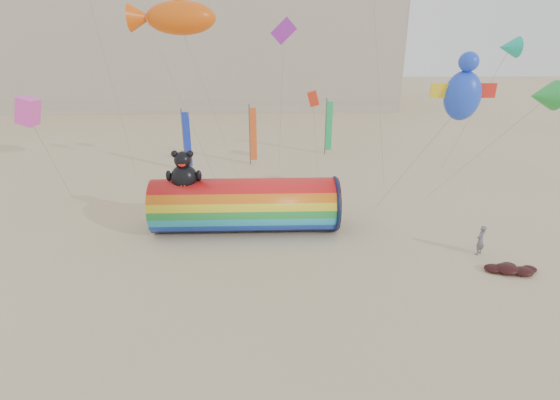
{
  "coord_description": "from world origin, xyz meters",
  "views": [
    {
      "loc": [
        -0.23,
        -20.82,
        11.54
      ],
      "look_at": [
        0.5,
        1.5,
        2.4
      ],
      "focal_mm": 28.0,
      "sensor_mm": 36.0,
      "label": 1
    }
  ],
  "objects_px": {
    "hotel_building": "(182,31)",
    "windsock_assembly": "(245,204)",
    "kite_handler": "(480,240)",
    "fabric_bundle": "(510,269)"
  },
  "relations": [
    {
      "from": "hotel_building",
      "to": "kite_handler",
      "type": "height_order",
      "value": "hotel_building"
    },
    {
      "from": "hotel_building",
      "to": "windsock_assembly",
      "type": "relative_size",
      "value": 5.58
    },
    {
      "from": "hotel_building",
      "to": "windsock_assembly",
      "type": "bearing_deg",
      "value": -76.34
    },
    {
      "from": "hotel_building",
      "to": "windsock_assembly",
      "type": "xyz_separation_m",
      "value": [
        10.49,
        -43.13,
        -8.65
      ]
    },
    {
      "from": "kite_handler",
      "to": "fabric_bundle",
      "type": "distance_m",
      "value": 2.11
    },
    {
      "from": "hotel_building",
      "to": "fabric_bundle",
      "type": "relative_size",
      "value": 23.06
    },
    {
      "from": "kite_handler",
      "to": "fabric_bundle",
      "type": "bearing_deg",
      "value": 73.4
    },
    {
      "from": "hotel_building",
      "to": "fabric_bundle",
      "type": "height_order",
      "value": "hotel_building"
    },
    {
      "from": "windsock_assembly",
      "to": "hotel_building",
      "type": "bearing_deg",
      "value": 103.66
    },
    {
      "from": "hotel_building",
      "to": "kite_handler",
      "type": "xyz_separation_m",
      "value": [
        23.05,
        -46.59,
        -9.47
      ]
    }
  ]
}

